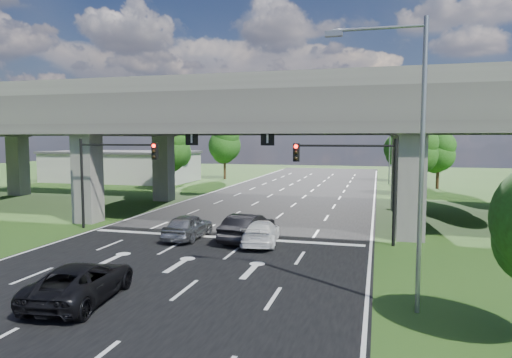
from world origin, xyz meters
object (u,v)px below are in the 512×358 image
at_px(streetlight_beyond, 387,140).
at_px(streetlight_far, 389,140).
at_px(signal_right, 355,171).
at_px(car_dark, 248,227).
at_px(car_trailing, 82,282).
at_px(car_white, 261,232).
at_px(streetlight_near, 410,143).
at_px(car_silver, 188,226).
at_px(signal_left, 110,166).

bearing_deg(streetlight_beyond, streetlight_far, -90.00).
bearing_deg(signal_right, car_dark, -171.11).
distance_m(streetlight_far, car_trailing, 34.46).
height_order(car_dark, car_white, car_dark).
bearing_deg(streetlight_near, car_trailing, -169.63).
bearing_deg(signal_right, streetlight_beyond, 86.39).
bearing_deg(car_silver, streetlight_beyond, -107.01).
height_order(streetlight_far, car_white, streetlight_far).
distance_m(signal_right, car_trailing, 15.54).
height_order(signal_left, car_silver, signal_left).
relative_size(car_dark, car_trailing, 0.95).
height_order(signal_right, streetlight_near, streetlight_near).
relative_size(signal_right, car_silver, 1.36).
bearing_deg(streetlight_near, car_silver, 143.94).
relative_size(signal_left, streetlight_far, 0.60).
bearing_deg(streetlight_beyond, car_silver, -107.67).
bearing_deg(car_dark, car_white, 155.36).
relative_size(signal_right, car_trailing, 1.18).
height_order(streetlight_near, streetlight_far, same).
height_order(signal_right, streetlight_far, streetlight_far).
bearing_deg(signal_right, car_trailing, -127.35).
distance_m(signal_right, car_dark, 6.96).
xyz_separation_m(signal_left, car_trailing, (6.46, -12.04, -3.45)).
distance_m(streetlight_far, car_silver, 24.95).
bearing_deg(streetlight_beyond, car_white, -101.08).
xyz_separation_m(signal_left, car_dark, (9.62, -0.94, -3.36)).
xyz_separation_m(streetlight_far, car_trailing, (-11.46, -32.10, -5.11)).
bearing_deg(car_white, signal_left, -15.85).
xyz_separation_m(streetlight_far, car_white, (-7.36, -21.58, -5.14)).
relative_size(car_silver, car_white, 0.94).
height_order(signal_right, car_trailing, signal_right).
xyz_separation_m(signal_right, streetlight_near, (2.27, -9.94, 1.66)).
bearing_deg(streetlight_far, car_white, -108.84).
height_order(streetlight_far, car_dark, streetlight_far).
relative_size(signal_right, streetlight_far, 0.60).
relative_size(signal_right, signal_left, 1.00).
distance_m(car_silver, car_white, 4.54).
height_order(signal_right, streetlight_beyond, streetlight_beyond).
bearing_deg(car_silver, car_white, 177.58).
bearing_deg(car_dark, signal_right, -163.85).
distance_m(signal_left, car_white, 11.22).
distance_m(signal_left, streetlight_beyond, 40.30).
relative_size(car_silver, car_trailing, 0.86).
xyz_separation_m(car_silver, car_dark, (3.60, 0.34, 0.05)).
xyz_separation_m(signal_left, streetlight_far, (17.92, 20.06, 1.66)).
bearing_deg(car_trailing, signal_right, -133.96).
distance_m(signal_right, streetlight_near, 10.33).
distance_m(car_silver, car_dark, 3.62).
bearing_deg(car_silver, car_dark, -173.98).
bearing_deg(streetlight_far, car_dark, -111.56).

